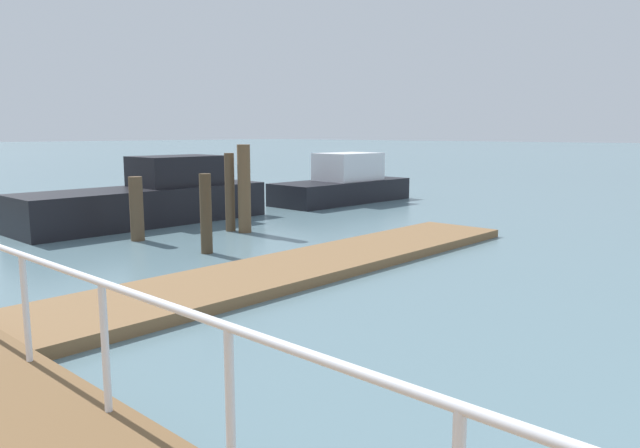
{
  "coord_description": "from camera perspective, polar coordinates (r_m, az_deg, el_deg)",
  "views": [
    {
      "loc": [
        -5.28,
        3.37,
        2.6
      ],
      "look_at": [
        1.73,
        9.85,
        1.12
      ],
      "focal_mm": 33.44,
      "sensor_mm": 36.0,
      "label": 1
    }
  ],
  "objects": [
    {
      "name": "floating_dock",
      "position": [
        11.22,
        -1.82,
        -4.11
      ],
      "size": [
        12.01,
        2.0,
        0.18
      ],
      "primitive_type": "cube",
      "color": "olive",
      "rests_on": "ground_plane"
    },
    {
      "name": "boardwalk_railing",
      "position": [
        4.3,
        -15.23,
        -10.03
      ],
      "size": [
        0.06,
        23.27,
        1.08
      ],
      "color": "white",
      "rests_on": "boardwalk"
    },
    {
      "name": "dock_piling_1",
      "position": [
        14.94,
        -17.15,
        1.4
      ],
      "size": [
        0.32,
        0.32,
        1.54
      ],
      "primitive_type": "cylinder",
      "color": "brown",
      "rests_on": "ground_plane"
    },
    {
      "name": "moored_boat_0",
      "position": [
        22.29,
        2.27,
        3.83
      ],
      "size": [
        5.73,
        2.22,
        1.82
      ],
      "color": "black",
      "rests_on": "ground_plane"
    },
    {
      "name": "dock_piling_3",
      "position": [
        15.82,
        -8.63,
        3.01
      ],
      "size": [
        0.26,
        0.26,
        2.05
      ],
      "primitive_type": "cylinder",
      "color": "brown",
      "rests_on": "ground_plane"
    },
    {
      "name": "dock_piling_0",
      "position": [
        15.54,
        -7.27,
        3.36
      ],
      "size": [
        0.33,
        0.33,
        2.28
      ],
      "primitive_type": "cylinder",
      "color": "brown",
      "rests_on": "ground_plane"
    },
    {
      "name": "moored_boat_1",
      "position": [
        17.76,
        -15.81,
        2.33
      ],
      "size": [
        7.18,
        2.17,
        1.9
      ],
      "color": "black",
      "rests_on": "ground_plane"
    },
    {
      "name": "dock_piling_2",
      "position": [
        12.99,
        -10.86,
        0.97
      ],
      "size": [
        0.25,
        0.25,
        1.72
      ],
      "primitive_type": "cylinder",
      "color": "#473826",
      "rests_on": "ground_plane"
    }
  ]
}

